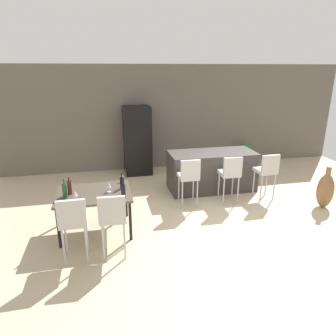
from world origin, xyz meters
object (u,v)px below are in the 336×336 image
kitchen_island (212,171)px  floor_vase (325,190)px  bar_chair_middle (230,172)px  wine_glass_far (75,194)px  wine_bottle_left (65,191)px  wine_bottle_inner (70,187)px  dining_chair_near (73,219)px  wine_glass_near (122,176)px  refrigerator (137,141)px  potted_plant (246,152)px  dining_table (94,196)px  wine_glass_end (109,185)px  wine_bottle_right (123,191)px  dining_chair_far (113,216)px  bar_chair_left (189,175)px  bar_chair_right (267,169)px  wine_bottle_middle (122,183)px

kitchen_island → floor_vase: 2.45m
bar_chair_middle → wine_glass_far: bearing=-163.3°
wine_bottle_left → wine_bottle_inner: wine_bottle_left is taller
dining_chair_near → wine_glass_near: bearing=58.0°
wine_bottle_left → refrigerator: 3.53m
wine_glass_near → potted_plant: bearing=34.1°
bar_chair_middle → potted_plant: bar_chair_middle is taller
wine_bottle_inner → potted_plant: (4.74, 2.99, -0.47)m
wine_bottle_inner → floor_vase: (5.05, -0.03, -0.49)m
bar_chair_middle → dining_table: bar_chair_middle is taller
kitchen_island → wine_glass_far: size_ratio=11.59×
dining_table → kitchen_island: bearing=28.2°
wine_glass_end → wine_bottle_right: bearing=-56.8°
dining_chair_far → wine_bottle_left: size_ratio=3.16×
bar_chair_left → wine_glass_near: bar_chair_left is taller
bar_chair_left → refrigerator: 2.53m
wine_glass_near → floor_vase: bearing=-6.0°
bar_chair_right → dining_chair_near: 4.21m
bar_chair_right → wine_glass_end: size_ratio=6.03×
bar_chair_middle → wine_bottle_inner: size_ratio=3.44×
kitchen_island → potted_plant: size_ratio=3.02×
kitchen_island → wine_bottle_left: bearing=-153.3°
bar_chair_right → wine_glass_near: size_ratio=6.03×
bar_chair_left → bar_chair_middle: same height
bar_chair_right → floor_vase: bar_chair_right is taller
wine_bottle_right → dining_chair_near: bearing=-147.2°
bar_chair_left → wine_glass_far: size_ratio=6.03×
dining_chair_near → wine_glass_end: bearing=56.7°
wine_glass_near → potted_plant: 4.65m
dining_table → bar_chair_right: bearing=9.7°
kitchen_island → dining_table: 3.06m
refrigerator → kitchen_island: bearing=-44.9°
wine_glass_near → refrigerator: bearing=77.0°
dining_chair_near → wine_bottle_left: 0.76m
bar_chair_right → floor_vase: (1.00, -0.64, -0.32)m
wine_bottle_left → wine_bottle_right: bearing=-13.5°
wine_bottle_right → wine_bottle_left: wine_bottle_left is taller
bar_chair_right → wine_glass_far: bar_chair_right is taller
kitchen_island → wine_glass_far: 3.46m
kitchen_island → wine_bottle_middle: 2.61m
kitchen_island → wine_bottle_left: (-3.15, -1.59, 0.41)m
wine_bottle_inner → wine_glass_near: bearing=23.9°
refrigerator → potted_plant: 3.27m
wine_glass_end → floor_vase: size_ratio=0.19×
bar_chair_middle → wine_bottle_middle: bar_chair_middle is taller
dining_chair_far → potted_plant: 5.62m
wine_glass_near → floor_vase: (4.14, -0.44, -0.49)m
wine_glass_far → wine_glass_near: size_ratio=1.00×
wine_bottle_left → refrigerator: (1.57, 3.16, 0.05)m
dining_chair_far → potted_plant: dining_chair_far is taller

